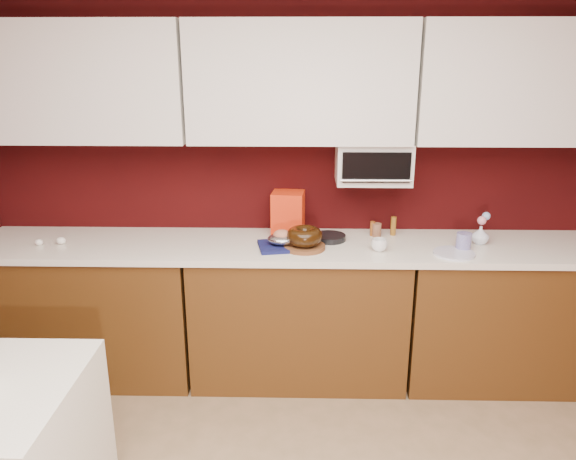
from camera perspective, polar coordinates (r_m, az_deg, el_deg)
The scene contains 29 objects.
wall_back at distance 3.64m, azimuth 1.19°, elevation 5.43°, with size 4.00×0.02×2.50m, color #330607.
base_cabinet_left at distance 3.86m, azimuth -19.34°, elevation -7.78°, with size 1.31×0.58×0.86m, color #553111.
base_cabinet_center at distance 3.61m, azimuth 1.08°, elevation -8.46°, with size 1.31×0.58×0.86m, color #553111.
base_cabinet_right at distance 3.85m, azimuth 21.56°, elevation -8.08°, with size 1.31×0.58×0.86m, color #553111.
countertop at distance 3.44m, azimuth 1.13°, elevation -1.72°, with size 4.00×0.62×0.04m, color white.
upper_cabinet_left at distance 3.65m, azimuth -20.88°, elevation 13.87°, with size 1.31×0.33×0.70m, color white.
upper_cabinet_center at distance 3.39m, azimuth 1.24°, elevation 14.77°, with size 1.31×0.33×0.70m, color white.
upper_cabinet_right at distance 3.64m, azimuth 23.37°, elevation 13.58°, with size 1.31×0.33×0.70m, color white.
toaster_oven at distance 3.50m, azimuth 8.64°, elevation 6.82°, with size 0.45×0.30×0.25m, color white.
toaster_oven_door at distance 3.34m, azimuth 8.96°, elevation 6.30°, with size 0.40×0.02×0.18m, color black.
toaster_oven_handle at distance 3.34m, azimuth 8.94°, elevation 4.98°, with size 0.02×0.02×0.42m, color silver.
cake_base at distance 3.34m, azimuth 1.68°, elevation -1.72°, with size 0.25×0.25×0.02m, color brown.
bundt_cake at distance 3.32m, azimuth 1.69°, elevation -0.61°, with size 0.21×0.21×0.09m, color black.
navy_towel at distance 3.36m, azimuth -0.63°, elevation -1.63°, with size 0.27×0.23×0.02m, color #14184E.
foil_ham_nest at distance 3.35m, azimuth -0.63°, elevation -0.92°, with size 0.17×0.15×0.06m, color silver.
roasted_ham at distance 3.34m, azimuth -0.63°, elevation -0.51°, with size 0.10×0.09×0.07m, color #C6775A.
pandoro_box at distance 3.60m, azimuth 0.00°, elevation 1.78°, with size 0.20×0.18×0.27m, color red.
dark_pan at distance 3.50m, azimuth 4.25°, elevation -0.76°, with size 0.20×0.20×0.03m, color black.
coffee_mug at distance 3.34m, azimuth 9.25°, elevation -1.40°, with size 0.08×0.08×0.09m, color white.
blue_jar at distance 3.47m, azimuth 17.42°, elevation -1.13°, with size 0.09×0.09×0.10m, color navy.
flower_vase at distance 3.61m, azimuth 18.96°, elevation -0.37°, with size 0.08×0.08×0.13m, color silver.
flower_pink at distance 3.59m, azimuth 19.09°, elevation 0.92°, with size 0.05×0.05×0.05m, color pink.
flower_blue at distance 3.61m, azimuth 19.49°, elevation 1.34°, with size 0.05×0.05×0.05m, color #84A1D4.
china_plate at distance 3.39m, azimuth 16.51°, elevation -2.28°, with size 0.24×0.24×0.01m, color silver.
amber_bottle at distance 3.61m, azimuth 8.58°, elevation 0.14°, with size 0.03×0.03×0.09m, color brown.
paper_cup at distance 3.60m, azimuth 9.00°, elevation 0.01°, with size 0.06×0.06×0.09m, color brown.
egg_left at distance 3.69m, azimuth -22.05°, elevation -1.01°, with size 0.06×0.04×0.04m, color white.
egg_right at distance 3.72m, azimuth -23.98°, elevation -1.15°, with size 0.05×0.04×0.04m, color white.
amber_bottle_tall at distance 3.64m, azimuth 10.65°, elevation 0.40°, with size 0.04×0.04×0.12m, color brown.
Camera 1 is at (0.01, -1.30, 2.03)m, focal length 35.00 mm.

